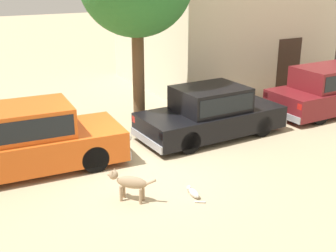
{
  "coord_description": "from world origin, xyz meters",
  "views": [
    {
      "loc": [
        -4.04,
        -8.52,
        4.44
      ],
      "look_at": [
        0.73,
        0.2,
        0.9
      ],
      "focal_mm": 46.86,
      "sensor_mm": 36.0,
      "label": 1
    }
  ],
  "objects_px": {
    "parked_sedan_nearest": "(31,138)",
    "parked_sedan_third": "(330,89)",
    "parked_sedan_second": "(211,112)",
    "stray_dog_spotted": "(129,182)",
    "stray_cat": "(193,193)"
  },
  "relations": [
    {
      "from": "parked_sedan_nearest",
      "to": "parked_sedan_third",
      "type": "distance_m",
      "value": 9.6
    },
    {
      "from": "parked_sedan_nearest",
      "to": "parked_sedan_second",
      "type": "xyz_separation_m",
      "value": [
        4.89,
        -0.19,
        -0.06
      ]
    },
    {
      "from": "parked_sedan_second",
      "to": "stray_dog_spotted",
      "type": "xyz_separation_m",
      "value": [
        -3.54,
        -2.32,
        -0.29
      ]
    },
    {
      "from": "parked_sedan_third",
      "to": "stray_dog_spotted",
      "type": "height_order",
      "value": "parked_sedan_third"
    },
    {
      "from": "parked_sedan_third",
      "to": "stray_cat",
      "type": "height_order",
      "value": "parked_sedan_third"
    },
    {
      "from": "stray_dog_spotted",
      "to": "parked_sedan_nearest",
      "type": "bearing_deg",
      "value": -16.18
    },
    {
      "from": "parked_sedan_nearest",
      "to": "stray_cat",
      "type": "bearing_deg",
      "value": -45.51
    },
    {
      "from": "parked_sedan_second",
      "to": "parked_sedan_nearest",
      "type": "bearing_deg",
      "value": 176.07
    },
    {
      "from": "parked_sedan_nearest",
      "to": "parked_sedan_second",
      "type": "bearing_deg",
      "value": 1.39
    },
    {
      "from": "parked_sedan_second",
      "to": "parked_sedan_third",
      "type": "relative_size",
      "value": 0.93
    },
    {
      "from": "parked_sedan_second",
      "to": "stray_cat",
      "type": "bearing_deg",
      "value": -131.04
    },
    {
      "from": "parked_sedan_third",
      "to": "stray_dog_spotted",
      "type": "distance_m",
      "value": 8.57
    },
    {
      "from": "parked_sedan_second",
      "to": "parked_sedan_third",
      "type": "bearing_deg",
      "value": -1.87
    },
    {
      "from": "parked_sedan_nearest",
      "to": "stray_cat",
      "type": "height_order",
      "value": "parked_sedan_nearest"
    },
    {
      "from": "stray_dog_spotted",
      "to": "parked_sedan_second",
      "type": "bearing_deg",
      "value": -101.38
    }
  ]
}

